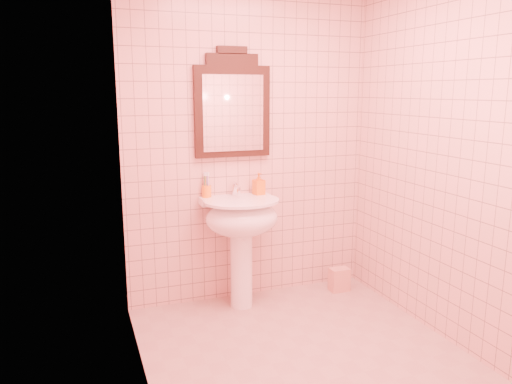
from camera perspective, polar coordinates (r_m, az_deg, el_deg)
name	(u,v)px	position (r m, az deg, el deg)	size (l,w,h in m)	color
floor	(307,357)	(3.38, 5.87, -18.24)	(2.20, 2.20, 0.00)	tan
back_wall	(249,145)	(3.97, -0.75, 5.40)	(2.00, 0.02, 2.50)	#D9A697
pedestal_sink	(241,225)	(3.82, -1.67, -3.84)	(0.58, 0.58, 0.86)	white
faucet	(236,189)	(3.89, -2.33, 0.34)	(0.04, 0.16, 0.11)	white
mirror	(232,107)	(3.88, -2.71, 9.71)	(0.60, 0.06, 0.83)	black
toothbrush_cup	(207,191)	(3.87, -5.66, 0.12)	(0.07, 0.07, 0.17)	orange
soap_dispenser	(259,184)	(3.94, 0.32, 0.95)	(0.08, 0.08, 0.18)	orange
towel	(339,279)	(4.36, 9.49, -9.83)	(0.16, 0.11, 0.20)	tan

